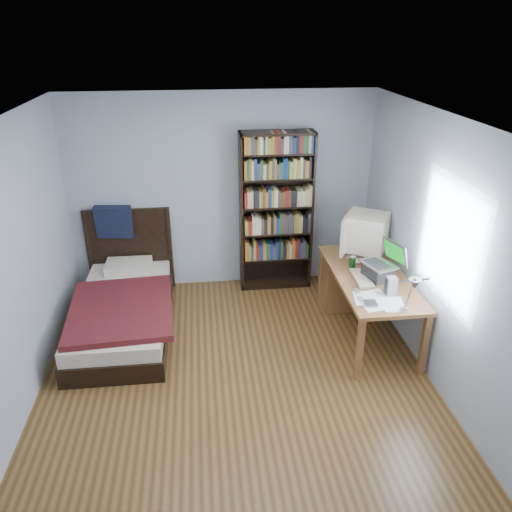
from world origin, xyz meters
name	(u,v)px	position (x,y,z in m)	size (l,w,h in m)	color
room	(238,266)	(0.03, 0.00, 1.25)	(4.20, 4.24, 2.50)	#503217
desk	(355,281)	(1.51, 1.13, 0.42)	(0.75, 1.67, 0.73)	brown
crt_monitor	(364,233)	(1.56, 1.13, 1.03)	(0.65, 0.59, 0.53)	beige
laptop	(380,269)	(1.57, 0.58, 0.85)	(0.45, 0.42, 0.43)	#2D2D30
desk_lamp	(413,287)	(1.48, -0.42, 1.18)	(0.21, 0.47, 0.56)	#99999E
keyboard	(362,278)	(1.38, 0.58, 0.74)	(0.17, 0.42, 0.03)	#B9AE9A
speaker	(391,286)	(1.57, 0.23, 0.83)	(0.10, 0.10, 0.19)	gray
soda_can	(352,262)	(1.37, 0.88, 0.79)	(0.07, 0.07, 0.12)	#073614
mouse	(357,261)	(1.46, 0.99, 0.75)	(0.06, 0.11, 0.04)	silver
phone_silver	(357,291)	(1.25, 0.32, 0.74)	(0.05, 0.10, 0.02)	#ACACB1
phone_grey	(361,299)	(1.24, 0.16, 0.74)	(0.05, 0.09, 0.02)	gray
external_drive	(371,304)	(1.31, 0.06, 0.74)	(0.11, 0.11, 0.02)	gray
bookshelf	(276,212)	(0.67, 1.94, 1.02)	(0.92, 0.30, 2.04)	black
bed	(124,306)	(-1.21, 1.13, 0.26)	(1.16, 2.10, 1.16)	black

